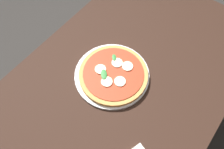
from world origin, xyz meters
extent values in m
plane|color=#2D2B28|center=(0.00, 0.00, 0.00)|extent=(6.00, 6.00, 0.00)
cube|color=black|center=(0.00, 0.00, 0.72)|extent=(1.44, 0.81, 0.04)
cube|color=black|center=(-0.64, -0.33, 0.35)|extent=(0.07, 0.07, 0.70)
cube|color=black|center=(-0.64, 0.33, 0.35)|extent=(0.07, 0.07, 0.70)
cylinder|color=silver|center=(-0.04, -0.05, 0.75)|extent=(0.31, 0.31, 0.01)
cylinder|color=tan|center=(-0.04, -0.04, 0.76)|extent=(0.29, 0.29, 0.02)
cylinder|color=#B7381E|center=(-0.04, -0.04, 0.78)|extent=(0.25, 0.25, 0.00)
cylinder|color=beige|center=(0.01, -0.03, 0.78)|extent=(0.05, 0.05, 0.00)
cylinder|color=beige|center=(-0.03, 0.01, 0.78)|extent=(0.05, 0.05, 0.00)
cylinder|color=beige|center=(-0.10, -0.01, 0.78)|extent=(0.05, 0.05, 0.00)
cylinder|color=beige|center=(-0.09, -0.06, 0.78)|extent=(0.05, 0.05, 0.00)
cylinder|color=beige|center=(-0.02, -0.09, 0.78)|extent=(0.05, 0.05, 0.00)
ellipsoid|color=#337F38|center=(-0.10, -0.08, 0.78)|extent=(0.04, 0.03, 0.00)
ellipsoid|color=#337F38|center=(-0.01, -0.06, 0.78)|extent=(0.05, 0.05, 0.00)
camera|label=1|loc=(0.34, 0.25, 1.60)|focal=37.43mm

